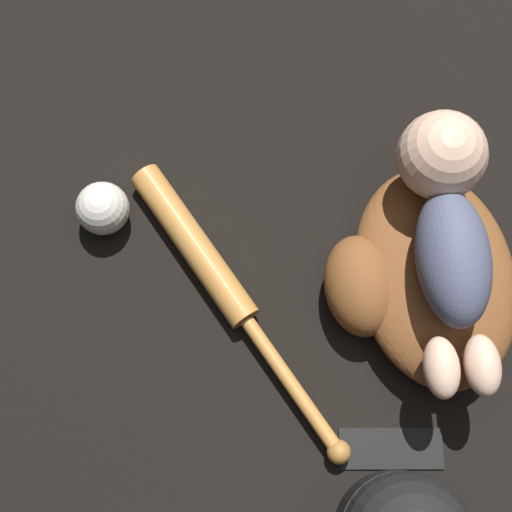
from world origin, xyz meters
name	(u,v)px	position (x,y,z in m)	size (l,w,h in m)	color
ground_plane	(463,310)	(0.00, 0.00, 0.00)	(6.00, 6.00, 0.00)	black
baseball_glove	(422,278)	(0.06, 0.05, 0.05)	(0.36, 0.32, 0.09)	brown
baby_figure	(449,220)	(0.10, 0.01, 0.14)	(0.36, 0.21, 0.12)	#4C516B
baseball_bat	(213,273)	(0.19, 0.31, 0.02)	(0.49, 0.13, 0.04)	#C6843D
baseball	(103,208)	(0.33, 0.42, 0.04)	(0.08, 0.08, 0.08)	silver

